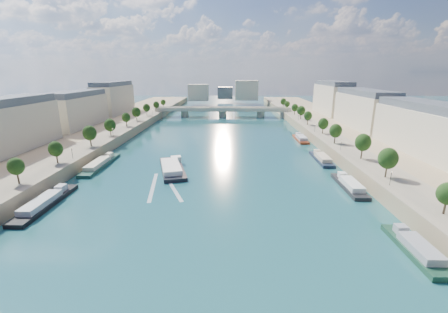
{
  "coord_description": "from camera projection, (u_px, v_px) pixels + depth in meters",
  "views": [
    {
      "loc": [
        6.6,
        -36.51,
        36.5
      ],
      "look_at": [
        4.18,
        74.68,
        5.0
      ],
      "focal_mm": 24.0,
      "sensor_mm": 36.0,
      "label": 1
    }
  ],
  "objects": [
    {
      "name": "ground",
      "position": [
        216.0,
        152.0,
        141.4
      ],
      "size": [
        700.0,
        700.0,
        0.0
      ],
      "primitive_type": "plane",
      "color": "#0D333D",
      "rests_on": "ground"
    },
    {
      "name": "quay_left",
      "position": [
        65.0,
        146.0,
        142.23
      ],
      "size": [
        44.0,
        520.0,
        5.0
      ],
      "primitive_type": "cube",
      "color": "#9E8460",
      "rests_on": "ground"
    },
    {
      "name": "quay_right",
      "position": [
        371.0,
        148.0,
        139.21
      ],
      "size": [
        44.0,
        520.0,
        5.0
      ],
      "primitive_type": "cube",
      "color": "#9E8460",
      "rests_on": "ground"
    },
    {
      "name": "pave_left",
      "position": [
        96.0,
        141.0,
        141.22
      ],
      "size": [
        14.0,
        520.0,
        0.1
      ],
      "primitive_type": "cube",
      "color": "gray",
      "rests_on": "quay_left"
    },
    {
      "name": "pave_right",
      "position": [
        339.0,
        142.0,
        138.83
      ],
      "size": [
        14.0,
        520.0,
        0.1
      ],
      "primitive_type": "cube",
      "color": "gray",
      "rests_on": "quay_right"
    },
    {
      "name": "trees_left",
      "position": [
        100.0,
        129.0,
        141.62
      ],
      "size": [
        4.8,
        268.8,
        8.26
      ],
      "color": "#382B1E",
      "rests_on": "ground"
    },
    {
      "name": "trees_right",
      "position": [
        329.0,
        127.0,
        147.01
      ],
      "size": [
        4.8,
        268.8,
        8.26
      ],
      "color": "#382B1E",
      "rests_on": "ground"
    },
    {
      "name": "lamps_left",
      "position": [
        95.0,
        140.0,
        130.76
      ],
      "size": [
        0.36,
        200.36,
        4.28
      ],
      "color": "black",
      "rests_on": "ground"
    },
    {
      "name": "lamps_right",
      "position": [
        326.0,
        134.0,
        142.99
      ],
      "size": [
        0.36,
        200.36,
        4.28
      ],
      "color": "black",
      "rests_on": "ground"
    },
    {
      "name": "buildings_left",
      "position": [
        48.0,
        113.0,
        150.24
      ],
      "size": [
        16.0,
        226.0,
        23.2
      ],
      "color": "beige",
      "rests_on": "ground"
    },
    {
      "name": "buildings_right",
      "position": [
        390.0,
        114.0,
        146.68
      ],
      "size": [
        16.0,
        226.0,
        23.2
      ],
      "color": "beige",
      "rests_on": "ground"
    },
    {
      "name": "skyline",
      "position": [
        228.0,
        91.0,
        348.5
      ],
      "size": [
        79.0,
        42.0,
        22.0
      ],
      "color": "beige",
      "rests_on": "ground"
    },
    {
      "name": "bridge",
      "position": [
        223.0,
        111.0,
        250.72
      ],
      "size": [
        112.0,
        12.0,
        8.15
      ],
      "color": "#C1B79E",
      "rests_on": "ground"
    },
    {
      "name": "tour_barge",
      "position": [
        172.0,
        168.0,
        114.48
      ],
      "size": [
        15.34,
        29.1,
        3.8
      ],
      "rotation": [
        0.0,
        0.0,
        0.28
      ],
      "color": "black",
      "rests_on": "ground"
    },
    {
      "name": "wake",
      "position": [
        163.0,
        187.0,
        98.8
      ],
      "size": [
        14.6,
        25.87,
        0.04
      ],
      "color": "silver",
      "rests_on": "ground"
    },
    {
      "name": "moored_barges_left",
      "position": [
        15.0,
        225.0,
        72.38
      ],
      "size": [
        5.0,
        130.58,
        3.6
      ],
      "color": "#181733",
      "rests_on": "ground"
    },
    {
      "name": "moored_barges_right",
      "position": [
        350.0,
        186.0,
        96.72
      ],
      "size": [
        5.0,
        158.01,
        3.6
      ],
      "color": "black",
      "rests_on": "ground"
    }
  ]
}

